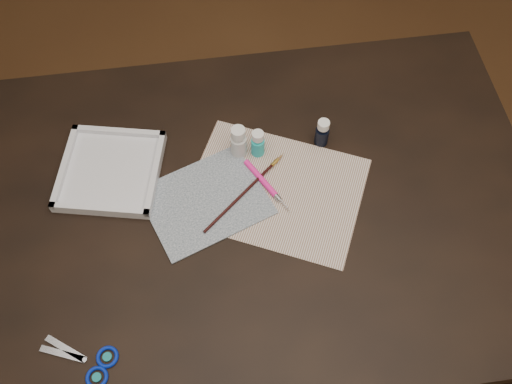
{
  "coord_description": "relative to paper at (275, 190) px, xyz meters",
  "views": [
    {
      "loc": [
        -0.09,
        -0.61,
        1.88
      ],
      "look_at": [
        0.0,
        0.0,
        0.8
      ],
      "focal_mm": 40.0,
      "sensor_mm": 36.0,
      "label": 1
    }
  ],
  "objects": [
    {
      "name": "scissors",
      "position": [
        -0.44,
        -0.33,
        0.0
      ],
      "size": [
        0.19,
        0.14,
        0.01
      ],
      "primitive_type": null,
      "rotation": [
        0.0,
        0.0,
        2.75
      ],
      "color": "silver",
      "rests_on": "table"
    },
    {
      "name": "palette_tray",
      "position": [
        -0.37,
        0.1,
        0.01
      ],
      "size": [
        0.27,
        0.27,
        0.03
      ],
      "primitive_type": "cube",
      "rotation": [
        0.0,
        0.0,
        -0.22
      ],
      "color": "silver",
      "rests_on": "table"
    },
    {
      "name": "paint_bottle_cyan",
      "position": [
        -0.03,
        0.11,
        0.04
      ],
      "size": [
        0.04,
        0.04,
        0.08
      ],
      "primitive_type": "cylinder",
      "rotation": [
        0.0,
        0.0,
        -0.27
      ],
      "color": "#22BBBD",
      "rests_on": "table"
    },
    {
      "name": "paint_bottle_navy",
      "position": [
        0.13,
        0.12,
        0.04
      ],
      "size": [
        0.03,
        0.03,
        0.08
      ],
      "primitive_type": "cylinder",
      "rotation": [
        0.0,
        0.0,
        0.06
      ],
      "color": "black",
      "rests_on": "table"
    },
    {
      "name": "paintbrush",
      "position": [
        -0.07,
        0.0,
        0.01
      ],
      "size": [
        0.21,
        0.19,
        0.01
      ],
      "primitive_type": null,
      "rotation": [
        0.0,
        0.0,
        0.72
      ],
      "color": "black",
      "rests_on": "canvas"
    },
    {
      "name": "canvas",
      "position": [
        -0.16,
        -0.01,
        0.0
      ],
      "size": [
        0.32,
        0.29,
        0.0
      ],
      "primitive_type": "cube",
      "rotation": [
        0.0,
        0.0,
        0.36
      ],
      "color": "#11253A",
      "rests_on": "paper"
    },
    {
      "name": "ground",
      "position": [
        -0.05,
        -0.03,
        -0.76
      ],
      "size": [
        3.5,
        3.5,
        0.02
      ],
      "primitive_type": "cube",
      "color": "#422614",
      "rests_on": "ground"
    },
    {
      "name": "paint_bottle_white",
      "position": [
        -0.07,
        0.11,
        0.05
      ],
      "size": [
        0.05,
        0.05,
        0.09
      ],
      "primitive_type": "cylinder",
      "rotation": [
        0.0,
        0.0,
        -0.37
      ],
      "color": "silver",
      "rests_on": "table"
    },
    {
      "name": "table",
      "position": [
        -0.05,
        -0.03,
        -0.38
      ],
      "size": [
        1.3,
        0.9,
        0.75
      ],
      "primitive_type": "cube",
      "color": "black",
      "rests_on": "ground"
    },
    {
      "name": "craft_knife",
      "position": [
        -0.02,
        0.01,
        0.01
      ],
      "size": [
        0.09,
        0.15,
        0.01
      ],
      "primitive_type": null,
      "rotation": [
        0.0,
        0.0,
        -1.07
      ],
      "color": "#FF2098",
      "rests_on": "paper"
    },
    {
      "name": "paper",
      "position": [
        0.0,
        0.0,
        0.0
      ],
      "size": [
        0.47,
        0.43,
        0.0
      ],
      "primitive_type": "cube",
      "rotation": [
        0.0,
        0.0,
        -0.45
      ],
      "color": "silver",
      "rests_on": "table"
    }
  ]
}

